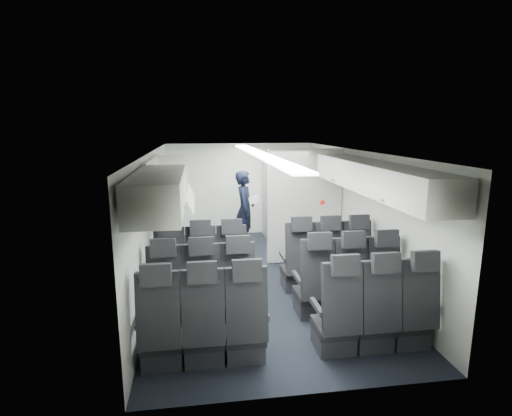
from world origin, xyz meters
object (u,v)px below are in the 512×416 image
object	(u,v)px
seat_row_front	(265,267)
flight_attendant	(245,210)
carry_on_bag	(171,178)
galley_unit	(282,195)
boarding_door	(165,208)
seat_row_mid	(276,291)
seat_row_rear	(292,323)

from	to	relation	value
seat_row_front	flight_attendant	xyz separation A→B (m)	(-0.03, 2.35, 0.42)
carry_on_bag	galley_unit	bearing A→B (deg)	45.28
galley_unit	flight_attendant	size ratio (longest dim) A/B	1.15
seat_row_front	boarding_door	distance (m)	2.71
seat_row_mid	flight_attendant	bearing A→B (deg)	90.55
seat_row_mid	boarding_door	xyz separation A→B (m)	(-1.64, 2.99, 0.55)
seat_row_mid	boarding_door	distance (m)	3.45
seat_row_mid	carry_on_bag	xyz separation A→B (m)	(-1.38, 1.03, 1.40)
seat_row_rear	boarding_door	world-z (taller)	boarding_door
carry_on_bag	seat_row_mid	bearing A→B (deg)	-44.90
carry_on_bag	boarding_door	bearing A→B (deg)	89.64
seat_row_front	seat_row_rear	world-z (taller)	same
seat_row_front	boarding_door	size ratio (longest dim) A/B	1.79
seat_row_front	carry_on_bag	distance (m)	1.97
seat_row_front	seat_row_mid	distance (m)	0.90
seat_row_front	seat_row_mid	bearing A→B (deg)	-90.00
seat_row_front	boarding_door	xyz separation A→B (m)	(-1.64, 2.09, 0.55)
galley_unit	flight_attendant	bearing A→B (deg)	-137.40
seat_row_front	boarding_door	bearing A→B (deg)	128.16
flight_attendant	galley_unit	bearing A→B (deg)	-35.46
galley_unit	seat_row_mid	bearing A→B (deg)	-102.88
boarding_door	seat_row_front	bearing A→B (deg)	-51.84
seat_row_mid	galley_unit	xyz separation A→B (m)	(0.95, 4.15, 0.55)
flight_attendant	seat_row_front	bearing A→B (deg)	-167.31
seat_row_front	carry_on_bag	xyz separation A→B (m)	(-1.38, 0.13, 1.40)
boarding_door	carry_on_bag	bearing A→B (deg)	-82.35
boarding_door	flight_attendant	world-z (taller)	boarding_door
seat_row_mid	seat_row_rear	world-z (taller)	same
boarding_door	flight_attendant	size ratio (longest dim) A/B	1.13
seat_row_rear	carry_on_bag	xyz separation A→B (m)	(-1.38, 1.93, 1.40)
galley_unit	carry_on_bag	size ratio (longest dim) A/B	4.72
seat_row_rear	seat_row_front	bearing A→B (deg)	90.00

